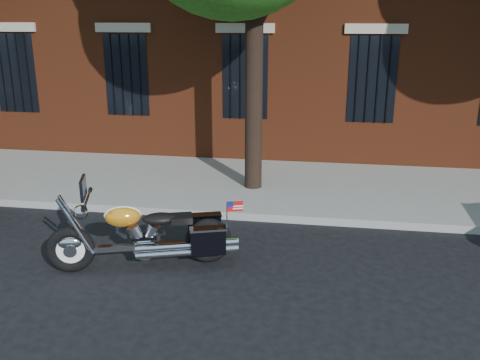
# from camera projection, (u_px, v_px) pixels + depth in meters

# --- Properties ---
(ground) EXTENTS (120.00, 120.00, 0.00)m
(ground) POSITION_uv_depth(u_px,v_px,m) (199.00, 248.00, 8.79)
(ground) COLOR black
(ground) RESTS_ON ground
(curb) EXTENTS (40.00, 0.16, 0.15)m
(curb) POSITION_uv_depth(u_px,v_px,m) (216.00, 214.00, 10.07)
(curb) COLOR gray
(curb) RESTS_ON ground
(sidewalk) EXTENTS (40.00, 3.60, 0.15)m
(sidewalk) POSITION_uv_depth(u_px,v_px,m) (233.00, 184.00, 11.84)
(sidewalk) COLOR gray
(sidewalk) RESTS_ON ground
(motorcycle) EXTENTS (2.87, 1.36, 1.45)m
(motorcycle) POSITION_uv_depth(u_px,v_px,m) (150.00, 237.00, 8.01)
(motorcycle) COLOR black
(motorcycle) RESTS_ON ground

